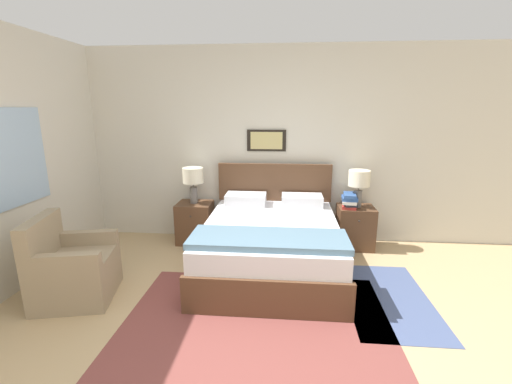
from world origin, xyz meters
TOP-DOWN VIEW (x-y plane):
  - wall_back at (-0.00, 2.75)m, footprint 7.23×0.09m
  - wall_left at (-2.44, 1.35)m, footprint 0.08×5.12m
  - area_rug_main at (0.03, 0.64)m, footprint 2.30×1.80m
  - area_rug_bedside at (1.27, 1.19)m, footprint 0.79×1.39m
  - bed at (0.11, 1.73)m, footprint 1.52×1.91m
  - armchair at (-1.77, 0.95)m, footprint 0.79×0.80m
  - nightstand_near_window at (-0.97, 2.47)m, footprint 0.46×0.43m
  - nightstand_by_door at (1.19, 2.47)m, footprint 0.46×0.43m
  - table_lamp_near_window at (-0.97, 2.48)m, footprint 0.27×0.27m
  - table_lamp_by_door at (1.19, 2.48)m, footprint 0.27×0.27m
  - book_thick_bottom at (1.08, 2.43)m, footprint 0.21×0.27m
  - book_hardcover_middle at (1.08, 2.43)m, footprint 0.18×0.28m
  - book_novel_upper at (1.08, 2.43)m, footprint 0.21×0.29m
  - book_slim_near_top at (1.08, 2.43)m, footprint 0.21×0.23m
  - book_paperback_top at (1.08, 2.43)m, footprint 0.18×0.28m

SIDE VIEW (x-z plane):
  - area_rug_main at x=0.03m, z-range 0.00..0.01m
  - area_rug_bedside at x=1.27m, z-range 0.00..0.01m
  - nightstand_near_window at x=-0.97m, z-range 0.00..0.55m
  - nightstand_by_door at x=1.19m, z-range 0.00..0.55m
  - armchair at x=-1.77m, z-range -0.12..0.71m
  - bed at x=0.11m, z-range -0.23..0.85m
  - book_thick_bottom at x=1.08m, z-range 0.55..0.59m
  - book_hardcover_middle at x=1.08m, z-range 0.59..0.62m
  - book_novel_upper at x=1.08m, z-range 0.62..0.66m
  - book_slim_near_top at x=1.08m, z-range 0.66..0.70m
  - book_paperback_top at x=1.08m, z-range 0.70..0.74m
  - table_lamp_near_window at x=-0.97m, z-range 0.66..1.14m
  - table_lamp_by_door at x=1.19m, z-range 0.66..1.14m
  - wall_back at x=0.00m, z-range 0.00..2.60m
  - wall_left at x=-2.44m, z-range 0.00..2.60m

